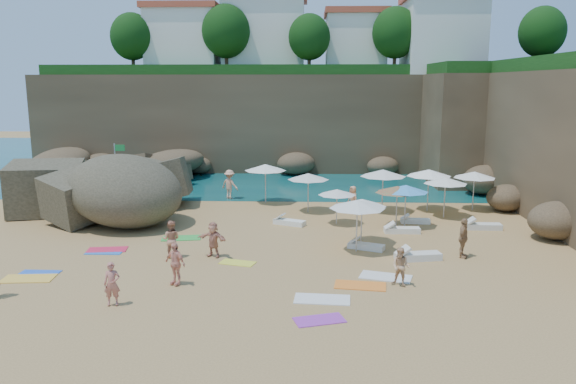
{
  "coord_description": "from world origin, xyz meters",
  "views": [
    {
      "loc": [
        3.03,
        -24.5,
        7.39
      ],
      "look_at": [
        2.0,
        3.0,
        2.0
      ],
      "focal_mm": 35.0,
      "sensor_mm": 36.0,
      "label": 1
    }
  ],
  "objects_px": {
    "rock_outcrop": "(84,214)",
    "parasol_1": "(337,192)",
    "parasol_0": "(265,167)",
    "person_stand_1": "(171,239)",
    "person_stand_3": "(463,238)",
    "person_stand_5": "(93,194)",
    "flag_pole": "(117,163)",
    "person_stand_2": "(230,184)",
    "parasol_2": "(429,173)",
    "lounger_0": "(402,230)",
    "person_stand_4": "(353,198)"
  },
  "relations": [
    {
      "from": "parasol_0",
      "to": "parasol_2",
      "type": "height_order",
      "value": "same"
    },
    {
      "from": "rock_outcrop",
      "to": "parasol_1",
      "type": "distance_m",
      "value": 14.46
    },
    {
      "from": "parasol_1",
      "to": "person_stand_3",
      "type": "xyz_separation_m",
      "value": [
        5.13,
        -5.58,
        -0.87
      ]
    },
    {
      "from": "parasol_0",
      "to": "parasol_1",
      "type": "bearing_deg",
      "value": -51.16
    },
    {
      "from": "person_stand_1",
      "to": "person_stand_3",
      "type": "height_order",
      "value": "person_stand_3"
    },
    {
      "from": "lounger_0",
      "to": "person_stand_4",
      "type": "distance_m",
      "value": 5.33
    },
    {
      "from": "lounger_0",
      "to": "person_stand_2",
      "type": "height_order",
      "value": "person_stand_2"
    },
    {
      "from": "parasol_1",
      "to": "parasol_2",
      "type": "xyz_separation_m",
      "value": [
        5.48,
        3.43,
        0.51
      ]
    },
    {
      "from": "parasol_1",
      "to": "person_stand_4",
      "type": "height_order",
      "value": "parasol_1"
    },
    {
      "from": "flag_pole",
      "to": "person_stand_2",
      "type": "height_order",
      "value": "flag_pole"
    },
    {
      "from": "rock_outcrop",
      "to": "parasol_0",
      "type": "xyz_separation_m",
      "value": [
        10.09,
        3.47,
        2.24
      ]
    },
    {
      "from": "parasol_2",
      "to": "person_stand_5",
      "type": "distance_m",
      "value": 19.8
    },
    {
      "from": "person_stand_2",
      "to": "person_stand_3",
      "type": "height_order",
      "value": "person_stand_2"
    },
    {
      "from": "lounger_0",
      "to": "person_stand_2",
      "type": "distance_m",
      "value": 12.66
    },
    {
      "from": "parasol_2",
      "to": "rock_outcrop",
      "type": "bearing_deg",
      "value": -174.99
    },
    {
      "from": "rock_outcrop",
      "to": "person_stand_2",
      "type": "relative_size",
      "value": 4.72
    },
    {
      "from": "person_stand_1",
      "to": "person_stand_3",
      "type": "distance_m",
      "value": 12.49
    },
    {
      "from": "parasol_0",
      "to": "person_stand_1",
      "type": "bearing_deg",
      "value": -105.83
    },
    {
      "from": "person_stand_1",
      "to": "person_stand_3",
      "type": "xyz_separation_m",
      "value": [
        12.48,
        0.47,
        0.05
      ]
    },
    {
      "from": "parasol_0",
      "to": "person_stand_4",
      "type": "bearing_deg",
      "value": -20.32
    },
    {
      "from": "parasol_1",
      "to": "lounger_0",
      "type": "distance_m",
      "value": 3.92
    },
    {
      "from": "person_stand_4",
      "to": "person_stand_5",
      "type": "distance_m",
      "value": 15.37
    },
    {
      "from": "lounger_0",
      "to": "person_stand_5",
      "type": "height_order",
      "value": "person_stand_5"
    },
    {
      "from": "lounger_0",
      "to": "person_stand_5",
      "type": "xyz_separation_m",
      "value": [
        -17.46,
        4.9,
        0.74
      ]
    },
    {
      "from": "person_stand_1",
      "to": "person_stand_5",
      "type": "height_order",
      "value": "person_stand_5"
    },
    {
      "from": "rock_outcrop",
      "to": "person_stand_3",
      "type": "bearing_deg",
      "value": -20.56
    },
    {
      "from": "rock_outcrop",
      "to": "parasol_2",
      "type": "height_order",
      "value": "parasol_2"
    },
    {
      "from": "person_stand_1",
      "to": "person_stand_5",
      "type": "relative_size",
      "value": 0.92
    },
    {
      "from": "person_stand_1",
      "to": "person_stand_3",
      "type": "bearing_deg",
      "value": -175.89
    },
    {
      "from": "person_stand_3",
      "to": "person_stand_5",
      "type": "bearing_deg",
      "value": 92.8
    },
    {
      "from": "person_stand_2",
      "to": "person_stand_4",
      "type": "bearing_deg",
      "value": -172.36
    },
    {
      "from": "parasol_2",
      "to": "lounger_0",
      "type": "xyz_separation_m",
      "value": [
        -2.29,
        -5.07,
        -2.1
      ]
    },
    {
      "from": "flag_pole",
      "to": "person_stand_2",
      "type": "xyz_separation_m",
      "value": [
        7.29,
        -0.12,
        -1.33
      ]
    },
    {
      "from": "person_stand_4",
      "to": "person_stand_3",
      "type": "bearing_deg",
      "value": -10.75
    },
    {
      "from": "lounger_0",
      "to": "person_stand_1",
      "type": "distance_m",
      "value": 11.44
    },
    {
      "from": "parasol_1",
      "to": "person_stand_5",
      "type": "height_order",
      "value": "parasol_1"
    },
    {
      "from": "rock_outcrop",
      "to": "lounger_0",
      "type": "height_order",
      "value": "rock_outcrop"
    },
    {
      "from": "parasol_2",
      "to": "person_stand_2",
      "type": "xyz_separation_m",
      "value": [
        -12.04,
        2.95,
        -1.3
      ]
    },
    {
      "from": "flag_pole",
      "to": "person_stand_2",
      "type": "relative_size",
      "value": 1.89
    },
    {
      "from": "person_stand_1",
      "to": "lounger_0",
      "type": "bearing_deg",
      "value": -155.36
    },
    {
      "from": "person_stand_3",
      "to": "person_stand_4",
      "type": "distance_m",
      "value": 9.68
    },
    {
      "from": "flag_pole",
      "to": "person_stand_3",
      "type": "distance_m",
      "value": 22.55
    },
    {
      "from": "parasol_0",
      "to": "person_stand_1",
      "type": "height_order",
      "value": "parasol_0"
    },
    {
      "from": "parasol_2",
      "to": "person_stand_4",
      "type": "relative_size",
      "value": 1.75
    },
    {
      "from": "rock_outcrop",
      "to": "person_stand_3",
      "type": "height_order",
      "value": "rock_outcrop"
    },
    {
      "from": "person_stand_2",
      "to": "rock_outcrop",
      "type": "bearing_deg",
      "value": 61.38
    },
    {
      "from": "parasol_2",
      "to": "lounger_0",
      "type": "bearing_deg",
      "value": -114.3
    },
    {
      "from": "parasol_1",
      "to": "parasol_2",
      "type": "bearing_deg",
      "value": 32.03
    },
    {
      "from": "flag_pole",
      "to": "parasol_2",
      "type": "xyz_separation_m",
      "value": [
        19.34,
        -3.07,
        -0.03
      ]
    },
    {
      "from": "parasol_1",
      "to": "person_stand_5",
      "type": "distance_m",
      "value": 14.67
    }
  ]
}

